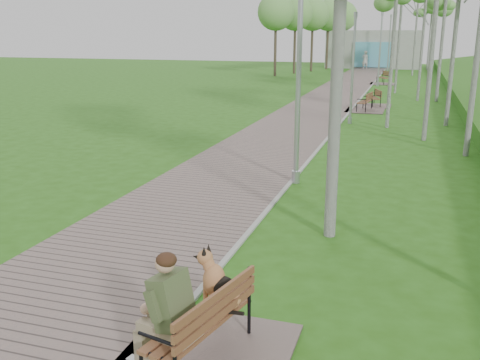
% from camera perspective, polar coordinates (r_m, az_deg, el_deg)
% --- Properties ---
extents(ground, '(120.00, 120.00, 0.00)m').
position_cam_1_polar(ground, '(12.32, 3.71, -2.40)').
color(ground, '#295913').
rests_on(ground, ground).
extents(walkway, '(3.50, 67.00, 0.04)m').
position_cam_1_polar(walkway, '(33.41, 9.84, 8.79)').
color(walkway, '#75645F').
rests_on(walkway, ground).
extents(kerb, '(0.10, 67.00, 0.05)m').
position_cam_1_polar(kerb, '(33.22, 12.86, 8.60)').
color(kerb, '#999993').
rests_on(kerb, ground).
extents(building_north, '(10.00, 5.20, 4.00)m').
position_cam_1_polar(building_north, '(62.54, 14.10, 13.38)').
color(building_north, '#9E9E99').
rests_on(building_north, ground).
extents(bench_main, '(1.97, 2.19, 1.72)m').
position_cam_1_polar(bench_main, '(6.46, -5.03, -15.20)').
color(bench_main, '#75645F').
rests_on(bench_main, ground).
extents(bench_second, '(1.84, 2.05, 1.13)m').
position_cam_1_polar(bench_second, '(27.49, 13.12, 7.62)').
color(bench_second, '#75645F').
rests_on(bench_second, ground).
extents(bench_third, '(1.75, 1.95, 1.08)m').
position_cam_1_polar(bench_third, '(29.43, 14.04, 8.03)').
color(bench_third, '#75645F').
rests_on(bench_third, ground).
extents(bench_far, '(1.93, 2.15, 1.19)m').
position_cam_1_polar(bench_far, '(42.47, 15.02, 10.15)').
color(bench_far, '#75645F').
rests_on(bench_far, ground).
extents(lamp_post_near, '(0.21, 0.21, 5.56)m').
position_cam_1_polar(lamp_post_near, '(13.49, 6.26, 10.38)').
color(lamp_post_near, '#9FA2A7').
rests_on(lamp_post_near, ground).
extents(lamp_post_second, '(0.18, 0.18, 4.58)m').
position_cam_1_polar(lamp_post_second, '(23.26, 11.91, 11.12)').
color(lamp_post_second, '#9FA2A7').
rests_on(lamp_post_second, ground).
extents(lamp_post_third, '(0.20, 0.20, 5.16)m').
position_cam_1_polar(lamp_post_third, '(40.53, 14.69, 13.05)').
color(lamp_post_third, '#9FA2A7').
rests_on(lamp_post_third, ground).
extents(lamp_post_far, '(0.21, 0.21, 5.50)m').
position_cam_1_polar(lamp_post_far, '(57.48, 15.63, 13.71)').
color(lamp_post_far, '#9FA2A7').
rests_on(lamp_post_far, ground).
extents(pedestrian_near, '(0.83, 0.71, 1.93)m').
position_cam_1_polar(pedestrian_near, '(59.34, 13.20, 12.35)').
color(pedestrian_near, beige).
rests_on(pedestrian_near, ground).
extents(birch_distant_b, '(2.64, 2.64, 8.89)m').
position_cam_1_polar(birch_distant_b, '(60.16, 19.90, 17.65)').
color(birch_distant_b, silver).
rests_on(birch_distant_b, ground).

